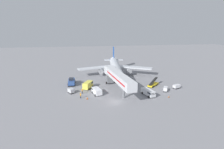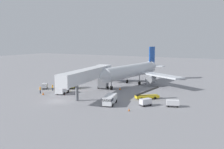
# 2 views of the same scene
# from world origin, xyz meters

# --- Properties ---
(ground_plane) EXTENTS (300.00, 300.00, 0.00)m
(ground_plane) POSITION_xyz_m (0.00, 0.00, 0.00)
(ground_plane) COLOR gray
(airplane_at_gate) EXTENTS (33.18, 33.95, 11.29)m
(airplane_at_gate) POSITION_xyz_m (4.84, 28.42, 4.17)
(airplane_at_gate) COLOR silver
(airplane_at_gate) RESTS_ON ground
(jet_bridge) EXTENTS (6.40, 23.52, 6.73)m
(jet_bridge) POSITION_xyz_m (2.02, 9.05, 5.04)
(jet_bridge) COLOR silver
(jet_bridge) RESTS_ON ground
(pushback_tug) EXTENTS (2.69, 5.90, 2.76)m
(pushback_tug) POSITION_xyz_m (-13.64, 18.29, 1.28)
(pushback_tug) COLOR #2D4C8E
(pushback_tug) RESTS_ON ground
(belt_loader_truck) EXTENTS (5.26, 5.01, 2.82)m
(belt_loader_truck) POSITION_xyz_m (16.13, 11.97, 0.74)
(belt_loader_truck) COLOR yellow
(belt_loader_truck) RESTS_ON ground
(service_van_rear_left) EXTENTS (3.39, 5.86, 1.94)m
(service_van_rear_left) POSITION_xyz_m (11.08, 3.31, 1.12)
(service_van_rear_left) COLOR silver
(service_van_rear_left) RESTS_ON ground
(service_van_mid_center) EXTENTS (3.23, 4.86, 1.95)m
(service_van_mid_center) POSITION_xyz_m (-5.08, 7.11, 1.12)
(service_van_mid_center) COLOR white
(service_van_mid_center) RESTS_ON ground
(service_van_far_right) EXTENTS (3.86, 5.07, 2.37)m
(service_van_far_right) POSITION_xyz_m (-7.66, 13.23, 1.34)
(service_van_far_right) COLOR #E5DB4C
(service_van_far_right) RESTS_ON ground
(baggage_cart_near_center) EXTENTS (2.34, 2.52, 1.56)m
(baggage_cart_near_center) POSITION_xyz_m (-13.32, 9.28, 0.86)
(baggage_cart_near_center) COLOR #38383D
(baggage_cart_near_center) RESTS_ON ground
(baggage_cart_far_left) EXTENTS (2.30, 2.77, 1.49)m
(baggage_cart_far_left) POSITION_xyz_m (18.15, 6.05, 0.83)
(baggage_cart_far_left) COLOR #38383D
(baggage_cart_far_left) RESTS_ON ground
(baggage_cart_rear_right) EXTENTS (2.86, 2.14, 1.40)m
(baggage_cart_rear_right) POSITION_xyz_m (23.30, 8.05, 0.78)
(baggage_cart_rear_right) COLOR #38383D
(baggage_cart_rear_right) RESTS_ON ground
(ground_crew_worker_foreground) EXTENTS (0.39, 0.39, 1.84)m
(ground_crew_worker_foreground) POSITION_xyz_m (-10.17, 4.39, 0.97)
(ground_crew_worker_foreground) COLOR #1E2333
(ground_crew_worker_foreground) RESTS_ON ground
(ground_crew_worker_midground) EXTENTS (0.43, 0.43, 1.71)m
(ground_crew_worker_midground) POSITION_xyz_m (-9.69, 8.48, 0.91)
(ground_crew_worker_midground) COLOR #1E2333
(ground_crew_worker_midground) RESTS_ON ground
(safety_cone_alpha) EXTENTS (0.50, 0.50, 0.76)m
(safety_cone_alpha) POSITION_xyz_m (5.65, 18.49, 0.37)
(safety_cone_alpha) COLOR black
(safety_cone_alpha) RESTS_ON ground
(safety_cone_bravo) EXTENTS (0.37, 0.37, 0.57)m
(safety_cone_bravo) POSITION_xyz_m (16.84, 0.77, 0.28)
(safety_cone_bravo) COLOR black
(safety_cone_bravo) RESTS_ON ground
(safety_cone_charlie) EXTENTS (0.49, 0.49, 0.75)m
(safety_cone_charlie) POSITION_xyz_m (-8.22, 3.37, 0.37)
(safety_cone_charlie) COLOR black
(safety_cone_charlie) RESTS_ON ground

